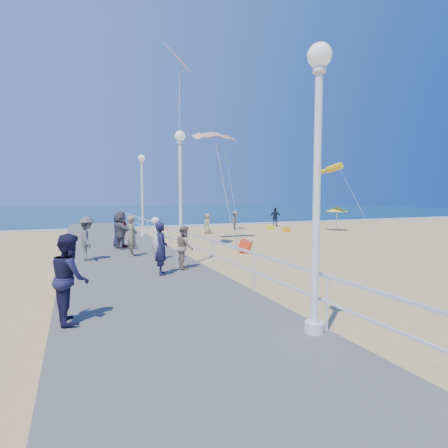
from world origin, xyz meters
name	(u,v)px	position (x,y,z in m)	size (l,w,h in m)	color
ground	(287,258)	(0.00, 0.00, 0.00)	(160.00, 160.00, 0.00)	tan
ocean	(122,211)	(0.00, 65.00, 0.01)	(160.00, 90.00, 0.05)	#0C3049
surf_line	(175,226)	(0.00, 20.50, 0.03)	(160.00, 1.20, 0.04)	white
boardwalk	(130,266)	(-7.50, 0.00, 0.20)	(5.00, 44.00, 0.40)	slate
railing	(188,237)	(-5.05, 0.00, 1.25)	(0.05, 42.00, 0.55)	white
lamp_post_near	(317,159)	(-5.35, -9.00, 3.66)	(0.44, 0.44, 5.32)	white
lamp_post_mid	(180,181)	(-5.35, 0.00, 3.66)	(0.44, 0.44, 5.32)	white
lamp_post_far	(142,186)	(-5.35, 9.00, 3.66)	(0.44, 0.44, 5.32)	white
woman_holding_toddler	(157,239)	(-6.43, -0.23, 1.28)	(0.64, 0.42, 1.76)	white
toddler_held	(159,230)	(-6.28, -0.08, 1.62)	(0.36, 0.28, 0.74)	#2D6BA9
spectator_0	(161,248)	(-6.87, -2.94, 1.27)	(0.64, 0.42, 1.75)	#1B1A39
spectator_1	(185,247)	(-5.88, -2.27, 1.18)	(0.75, 0.59, 1.55)	gray
spectator_2	(87,239)	(-9.05, 0.79, 1.30)	(1.16, 0.67, 1.79)	#535257
spectator_3	(122,230)	(-7.26, 4.11, 1.28)	(1.03, 0.43, 1.75)	red
spectator_4	(119,231)	(-7.46, 3.99, 1.27)	(0.85, 0.55, 1.74)	#181936
spectator_5	(121,230)	(-7.40, 3.54, 1.34)	(1.75, 0.56, 1.88)	#5E5D63
spectator_6	(132,236)	(-7.20, 1.12, 1.28)	(0.64, 0.42, 1.77)	#85775C
spectator_7	(70,278)	(-9.60, -6.54, 1.32)	(0.89, 0.69, 1.83)	#1C1B3B
beach_walker_a	(235,220)	(3.93, 14.41, 0.86)	(1.11, 0.64, 1.71)	slate
beach_walker_b	(275,217)	(9.27, 16.23, 0.95)	(1.11, 0.46, 1.89)	#172033
beach_walker_c	(207,224)	(0.34, 12.04, 0.82)	(0.80, 0.52, 1.64)	gray
box_kite	(245,247)	(-1.19, 2.20, 0.30)	(0.55, 0.55, 0.60)	red
beach_umbrella	(337,209)	(11.76, 10.06, 1.91)	(1.90, 1.90, 2.14)	white
beach_chair_left	(270,228)	(6.83, 13.09, 0.20)	(0.55, 0.55, 0.40)	#EDFB1A
beach_chair_right	(286,230)	(7.04, 10.83, 0.20)	(0.55, 0.55, 0.40)	gold
kite_parafoil	(215,134)	(-0.87, 7.27, 7.07)	(3.03, 0.90, 0.30)	#C34B17
kite_windsock	(334,168)	(10.19, 8.66, 5.37)	(0.56, 0.56, 2.26)	yellow
kite_diamond_green	(226,160)	(2.73, 13.70, 6.14)	(1.07, 1.07, 0.02)	green
kite_diamond_redwhite	(179,59)	(-4.30, 3.60, 10.00)	(1.59, 1.59, 0.02)	red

